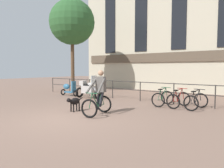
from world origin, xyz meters
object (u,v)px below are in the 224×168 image
at_px(cyclist_with_bike, 99,95).
at_px(parked_bicycle_near_lamp, 163,98).
at_px(parked_scooter, 69,89).
at_px(parked_bicycle_mid_left, 179,100).
at_px(parked_bicycle_mid_right, 196,101).
at_px(dog, 74,102).
at_px(parked_motorcycle, 88,89).

height_order(cyclist_with_bike, parked_bicycle_near_lamp, cyclist_with_bike).
relative_size(parked_bicycle_near_lamp, parked_scooter, 0.87).
xyz_separation_m(cyclist_with_bike, parked_scooter, (-5.25, 3.13, -0.30)).
bearing_deg(parked_bicycle_near_lamp, parked_bicycle_mid_left, 179.21).
height_order(parked_bicycle_near_lamp, parked_scooter, parked_scooter).
relative_size(parked_bicycle_mid_left, parked_bicycle_mid_right, 1.00).
bearing_deg(dog, parked_bicycle_mid_left, 48.66).
distance_m(dog, parked_bicycle_near_lamp, 4.18).
distance_m(dog, parked_bicycle_mid_right, 5.18).
xyz_separation_m(dog, parked_bicycle_mid_left, (3.06, 3.50, -0.05)).
relative_size(parked_bicycle_near_lamp, parked_bicycle_mid_right, 0.96).
distance_m(parked_motorcycle, parked_bicycle_near_lamp, 4.49).
relative_size(parked_motorcycle, parked_bicycle_mid_right, 1.40).
relative_size(cyclist_with_bike, parked_bicycle_mid_right, 1.45).
height_order(parked_motorcycle, parked_bicycle_mid_right, parked_motorcycle).
distance_m(parked_motorcycle, parked_scooter, 1.93).
height_order(parked_motorcycle, parked_bicycle_near_lamp, parked_motorcycle).
height_order(cyclist_with_bike, parked_motorcycle, cyclist_with_bike).
bearing_deg(cyclist_with_bike, parked_bicycle_mid_right, 39.95).
distance_m(cyclist_with_bike, dog, 1.23).
relative_size(parked_motorcycle, parked_bicycle_mid_left, 1.40).
bearing_deg(parked_bicycle_mid_right, parked_bicycle_mid_left, 5.70).
relative_size(dog, parked_scooter, 0.66).
relative_size(dog, parked_bicycle_mid_left, 0.72).
bearing_deg(cyclist_with_bike, dog, 177.94).
xyz_separation_m(cyclist_with_bike, parked_bicycle_mid_right, (2.66, 3.31, -0.41)).
bearing_deg(parked_motorcycle, parked_bicycle_near_lamp, -84.36).
bearing_deg(parked_scooter, parked_motorcycle, -95.30).
distance_m(parked_bicycle_near_lamp, parked_scooter, 6.39).
height_order(parked_bicycle_near_lamp, parked_bicycle_mid_right, same).
distance_m(cyclist_with_bike, parked_scooter, 6.12).
bearing_deg(parked_scooter, dog, -128.64).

